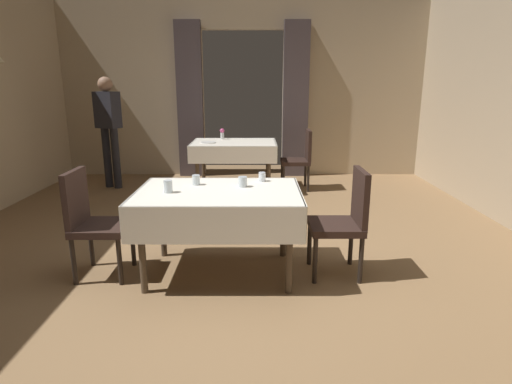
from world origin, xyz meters
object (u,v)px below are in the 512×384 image
object	(u,v)px
dining_table_mid	(219,201)
flower_vase_far	(222,133)
glass_mid_d	(196,180)
chair_mid_right	(345,217)
glass_mid_c	(168,186)
glass_mid_a	(262,177)
glass_mid_b	(242,182)
plate_far_b	(208,142)
dining_table_far	(234,148)
chair_mid_left	(91,218)
chair_far_right	(300,157)
person_waiter_by_doorway	(108,123)

from	to	relation	value
dining_table_mid	flower_vase_far	distance (m)	3.33
glass_mid_d	chair_mid_right	bearing A→B (deg)	-9.46
glass_mid_d	glass_mid_c	bearing A→B (deg)	-125.50
glass_mid_a	glass_mid_c	xyz separation A→B (m)	(-0.78, -0.41, 0.01)
glass_mid_c	glass_mid_b	bearing A→B (deg)	17.99
chair_mid_right	plate_far_b	xyz separation A→B (m)	(-1.49, 2.91, 0.24)
dining_table_mid	glass_mid_c	size ratio (longest dim) A/B	13.34
dining_table_far	glass_mid_b	xyz separation A→B (m)	(0.22, -2.87, 0.14)
dining_table_far	glass_mid_c	world-z (taller)	glass_mid_c
chair_mid_left	plate_far_b	distance (m)	3.02
dining_table_far	glass_mid_c	size ratio (longest dim) A/B	12.42
chair_mid_right	chair_far_right	size ratio (longest dim) A/B	1.00
flower_vase_far	person_waiter_by_doorway	size ratio (longest dim) A/B	0.10
chair_mid_right	glass_mid_a	bearing A→B (deg)	153.38
person_waiter_by_doorway	dining_table_mid	bearing A→B (deg)	-57.77
flower_vase_far	glass_mid_d	bearing A→B (deg)	-89.80
dining_table_mid	chair_mid_right	distance (m)	1.09
chair_mid_right	plate_far_b	size ratio (longest dim) A/B	3.89
plate_far_b	glass_mid_c	bearing A→B (deg)	-89.96
chair_mid_left	glass_mid_a	bearing A→B (deg)	14.71
flower_vase_far	person_waiter_by_doorway	distance (m)	1.76
person_waiter_by_doorway	plate_far_b	bearing A→B (deg)	-8.36
glass_mid_c	plate_far_b	xyz separation A→B (m)	(-0.00, 2.97, -0.05)
glass_mid_b	plate_far_b	size ratio (longest dim) A/B	0.38
glass_mid_a	glass_mid_d	distance (m)	0.60
dining_table_far	chair_far_right	xyz separation A→B (m)	(1.03, 0.03, -0.14)
glass_mid_b	plate_far_b	distance (m)	2.84
chair_far_right	glass_mid_a	bearing A→B (deg)	-103.34
dining_table_mid	glass_mid_c	bearing A→B (deg)	-169.96
dining_table_far	glass_mid_b	distance (m)	2.89
dining_table_far	plate_far_b	xyz separation A→B (m)	(-0.39, -0.10, 0.10)
glass_mid_b	glass_mid_d	size ratio (longest dim) A/B	1.02
glass_mid_d	plate_far_b	bearing A→B (deg)	94.14
dining_table_mid	glass_mid_b	xyz separation A→B (m)	(0.20, 0.13, 0.14)
person_waiter_by_doorway	glass_mid_c	bearing A→B (deg)	-63.97
chair_far_right	glass_mid_a	xyz separation A→B (m)	(-0.64, -2.69, 0.28)
dining_table_mid	glass_mid_d	bearing A→B (deg)	137.35
glass_mid_c	dining_table_mid	bearing A→B (deg)	10.04
glass_mid_b	plate_far_b	xyz separation A→B (m)	(-0.61, 2.77, -0.04)
dining_table_mid	plate_far_b	bearing A→B (deg)	98.08
glass_mid_d	flower_vase_far	size ratio (longest dim) A/B	0.52
glass_mid_a	dining_table_far	bearing A→B (deg)	98.42
glass_mid_d	flower_vase_far	xyz separation A→B (m)	(-0.01, 3.11, 0.05)
dining_table_mid	chair_mid_left	world-z (taller)	chair_mid_left
chair_far_right	plate_far_b	distance (m)	1.45
person_waiter_by_doorway	glass_mid_d	bearing A→B (deg)	-59.05
chair_far_right	glass_mid_a	world-z (taller)	chair_far_right
glass_mid_d	plate_far_b	world-z (taller)	glass_mid_d
glass_mid_a	glass_mid_d	xyz separation A→B (m)	(-0.59, -0.14, 0.00)
chair_mid_right	glass_mid_c	distance (m)	1.52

